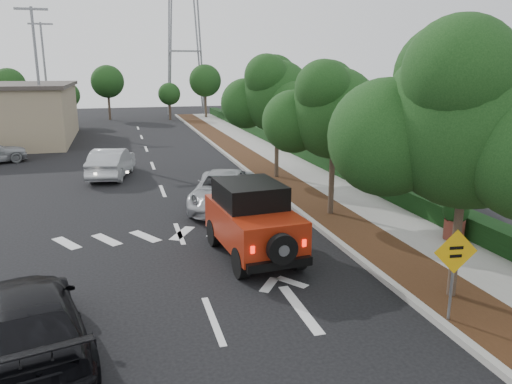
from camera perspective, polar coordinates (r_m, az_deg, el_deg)
name	(u,v)px	position (r m, az deg, el deg)	size (l,w,h in m)	color
ground	(213,320)	(11.21, -4.91, -14.39)	(120.00, 120.00, 0.00)	black
curb	(262,183)	(23.21, 0.74, 1.03)	(0.20, 70.00, 0.15)	#9E9B93
planting_strip	(283,182)	(23.50, 3.09, 1.14)	(1.80, 70.00, 0.12)	black
sidewalk	(320,180)	(24.16, 7.37, 1.40)	(2.00, 70.00, 0.12)	gray
hedge	(347,171)	(24.66, 10.40, 2.35)	(0.80, 70.00, 0.80)	black
transmission_tower	(187,114)	(58.46, -7.91, 8.78)	(7.00, 4.00, 28.00)	slate
street_tree_near	(450,299)	(12.91, 21.31, -11.33)	(3.80, 3.80, 5.92)	black
street_tree_mid	(330,216)	(18.56, 8.48, -2.74)	(3.20, 3.20, 5.32)	black
street_tree_far	(276,179)	(24.44, 2.34, 1.51)	(3.40, 3.40, 5.62)	black
light_pole_a	(46,149)	(36.41, -22.92, 4.60)	(2.00, 0.22, 9.00)	slate
light_pole_b	(51,128)	(48.34, -22.40, 6.75)	(2.00, 0.22, 9.00)	slate
red_jeep	(251,219)	(14.39, -0.60, -3.07)	(2.15, 4.28, 2.14)	black
silver_suv_ahead	(224,190)	(19.39, -3.72, 0.22)	(2.27, 4.93, 1.37)	#A8ABB0
black_suv_oncoming	(25,322)	(10.56, -24.85, -13.29)	(1.99, 4.90, 1.42)	black
silver_sedan_oncoming	(112,163)	(25.74, -16.19, 3.24)	(1.53, 4.39, 1.45)	#B0B2B8
speed_hump_sign	(454,263)	(11.18, 21.72, -7.56)	(0.95, 0.14, 2.03)	slate
terracotta_planter	(456,214)	(16.56, 21.84, -2.40)	(0.78, 0.78, 1.36)	brown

